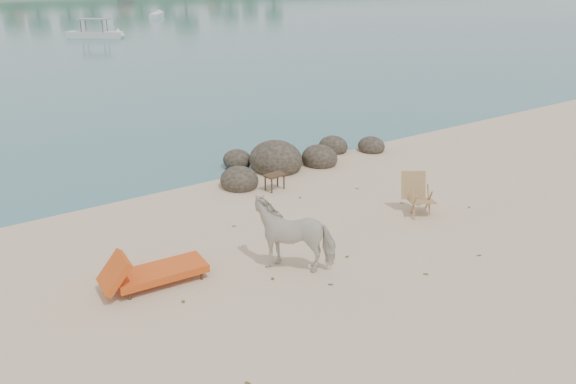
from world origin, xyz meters
The scene contains 8 objects.
boulders centered at (2.47, 5.80, 0.22)m, with size 6.37×2.81×1.20m.
cow centered at (-0.99, 0.57, 0.73)m, with size 0.79×1.74×1.47m, color silver.
side_table centered at (1.00, 4.36, 0.23)m, with size 0.57×0.36×0.46m, color #382816, non-canonical shape.
lounge_chair centered at (-3.58, 1.46, 0.33)m, with size 2.23×0.78×0.67m, color #D55919, non-canonical shape.
deck_chair centered at (3.13, 0.87, 0.52)m, with size 0.66×0.73×1.03m, color tan, non-canonical shape.
boat_mid centered at (8.24, 45.00, 1.35)m, with size 5.54×1.25×2.71m, color silver, non-canonical shape.
boat_far centered at (21.59, 63.27, 0.31)m, with size 5.34×1.20×0.62m, color silver, non-canonical shape.
dead_leaves centered at (0.29, 0.07, 0.01)m, with size 8.29×6.82×0.00m.
Camera 1 is at (-7.00, -7.94, 5.83)m, focal length 35.00 mm.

